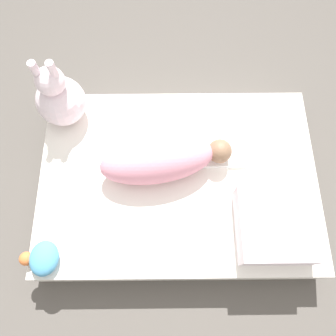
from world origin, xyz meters
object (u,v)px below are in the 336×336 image
swaddled_baby (161,159)px  pillow (275,225)px  bunny_plush (60,98)px  turtle_plush (42,258)px

swaddled_baby → pillow: (-0.45, 0.27, -0.03)m
pillow → bunny_plush: (0.89, -0.54, 0.07)m
swaddled_baby → bunny_plush: bearing=139.1°
pillow → turtle_plush: size_ratio=1.92×
pillow → bunny_plush: bearing=-31.6°
turtle_plush → pillow: bearing=-172.7°
swaddled_baby → turtle_plush: swaddled_baby is taller
pillow → bunny_plush: size_ratio=0.82×
bunny_plush → pillow: bearing=148.4°
pillow → turtle_plush: 0.92m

